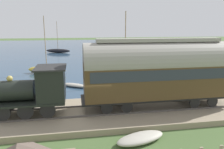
{
  "coord_description": "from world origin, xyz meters",
  "views": [
    {
      "loc": [
        -13.86,
        0.92,
        6.01
      ],
      "look_at": [
        4.22,
        -2.19,
        1.91
      ],
      "focal_mm": 35.0,
      "sensor_mm": 36.0,
      "label": 1
    }
  ],
  "objects_px": {
    "sailboat_white": "(125,77)",
    "sailboat_black": "(58,51)",
    "rowboat_far_out": "(75,85)",
    "beached_dinghy": "(141,138)",
    "passenger_coach": "(158,70)",
    "sailboat_yellow": "(47,69)",
    "steam_locomotive": "(33,88)"
  },
  "relations": [
    {
      "from": "sailboat_white",
      "to": "sailboat_black",
      "type": "distance_m",
      "value": 30.39
    },
    {
      "from": "rowboat_far_out",
      "to": "beached_dinghy",
      "type": "xyz_separation_m",
      "value": [
        -11.39,
        -3.39,
        0.04
      ]
    },
    {
      "from": "rowboat_far_out",
      "to": "sailboat_white",
      "type": "bearing_deg",
      "value": -51.53
    },
    {
      "from": "passenger_coach",
      "to": "sailboat_black",
      "type": "relative_size",
      "value": 1.51
    },
    {
      "from": "beached_dinghy",
      "to": "sailboat_white",
      "type": "bearing_deg",
      "value": -9.08
    },
    {
      "from": "sailboat_white",
      "to": "sailboat_yellow",
      "type": "relative_size",
      "value": 1.03
    },
    {
      "from": "passenger_coach",
      "to": "sailboat_white",
      "type": "xyz_separation_m",
      "value": [
        8.01,
        0.45,
        -2.32
      ]
    },
    {
      "from": "sailboat_black",
      "to": "sailboat_yellow",
      "type": "bearing_deg",
      "value": -160.31
    },
    {
      "from": "beached_dinghy",
      "to": "passenger_coach",
      "type": "bearing_deg",
      "value": -31.72
    },
    {
      "from": "sailboat_black",
      "to": "sailboat_yellow",
      "type": "distance_m",
      "value": 22.4
    },
    {
      "from": "steam_locomotive",
      "to": "passenger_coach",
      "type": "relative_size",
      "value": 0.5
    },
    {
      "from": "sailboat_white",
      "to": "sailboat_yellow",
      "type": "height_order",
      "value": "sailboat_white"
    },
    {
      "from": "sailboat_white",
      "to": "beached_dinghy",
      "type": "bearing_deg",
      "value": -162.58
    },
    {
      "from": "steam_locomotive",
      "to": "passenger_coach",
      "type": "xyz_separation_m",
      "value": [
        -0.0,
        -8.26,
        0.92
      ]
    },
    {
      "from": "passenger_coach",
      "to": "sailboat_black",
      "type": "height_order",
      "value": "sailboat_black"
    },
    {
      "from": "beached_dinghy",
      "to": "rowboat_far_out",
      "type": "bearing_deg",
      "value": 16.56
    },
    {
      "from": "passenger_coach",
      "to": "sailboat_white",
      "type": "distance_m",
      "value": 8.35
    },
    {
      "from": "sailboat_black",
      "to": "sailboat_yellow",
      "type": "height_order",
      "value": "sailboat_yellow"
    },
    {
      "from": "steam_locomotive",
      "to": "passenger_coach",
      "type": "bearing_deg",
      "value": -90.0
    },
    {
      "from": "steam_locomotive",
      "to": "sailboat_yellow",
      "type": "bearing_deg",
      "value": 3.68
    },
    {
      "from": "steam_locomotive",
      "to": "beached_dinghy",
      "type": "xyz_separation_m",
      "value": [
        -3.78,
        -5.92,
        -1.93
      ]
    },
    {
      "from": "beached_dinghy",
      "to": "steam_locomotive",
      "type": "bearing_deg",
      "value": 57.45
    },
    {
      "from": "steam_locomotive",
      "to": "sailboat_white",
      "type": "xyz_separation_m",
      "value": [
        8.01,
        -7.81,
        -1.4
      ]
    },
    {
      "from": "passenger_coach",
      "to": "rowboat_far_out",
      "type": "height_order",
      "value": "passenger_coach"
    },
    {
      "from": "steam_locomotive",
      "to": "sailboat_black",
      "type": "height_order",
      "value": "sailboat_black"
    },
    {
      "from": "rowboat_far_out",
      "to": "steam_locomotive",
      "type": "bearing_deg",
      "value": -164.25
    },
    {
      "from": "sailboat_black",
      "to": "rowboat_far_out",
      "type": "relative_size",
      "value": 2.52
    },
    {
      "from": "sailboat_white",
      "to": "sailboat_yellow",
      "type": "bearing_deg",
      "value": 79.17
    },
    {
      "from": "passenger_coach",
      "to": "sailboat_yellow",
      "type": "relative_size",
      "value": 1.47
    },
    {
      "from": "passenger_coach",
      "to": "sailboat_yellow",
      "type": "xyz_separation_m",
      "value": [
        14.68,
        9.2,
        -2.56
      ]
    },
    {
      "from": "beached_dinghy",
      "to": "sailboat_yellow",
      "type": "bearing_deg",
      "value": 20.4
    },
    {
      "from": "sailboat_white",
      "to": "steam_locomotive",
      "type": "bearing_deg",
      "value": 162.24
    }
  ]
}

